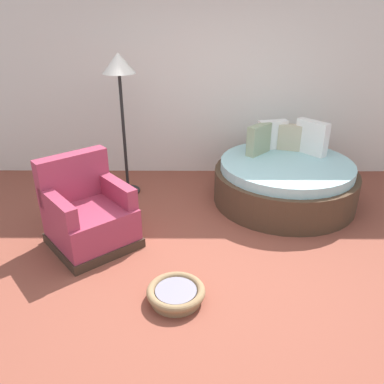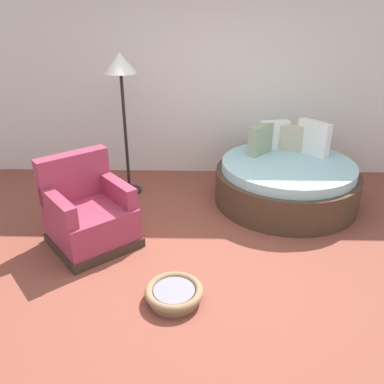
{
  "view_description": "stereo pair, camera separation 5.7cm",
  "coord_description": "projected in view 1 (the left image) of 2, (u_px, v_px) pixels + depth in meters",
  "views": [
    {
      "loc": [
        -0.06,
        -3.12,
        2.32
      ],
      "look_at": [
        -0.09,
        0.58,
        0.55
      ],
      "focal_mm": 36.56,
      "sensor_mm": 36.0,
      "label": 1
    },
    {
      "loc": [
        -0.01,
        -3.12,
        2.32
      ],
      "look_at": [
        -0.09,
        0.58,
        0.55
      ],
      "focal_mm": 36.56,
      "sensor_mm": 36.0,
      "label": 2
    }
  ],
  "objects": [
    {
      "name": "pet_basket",
      "position": [
        176.0,
        293.0,
        3.37
      ],
      "size": [
        0.51,
        0.51,
        0.13
      ],
      "color": "#8E704C",
      "rests_on": "ground_plane"
    },
    {
      "name": "floor_lamp",
      "position": [
        119.0,
        77.0,
        4.72
      ],
      "size": [
        0.4,
        0.4,
        1.82
      ],
      "color": "black",
      "rests_on": "ground_plane"
    },
    {
      "name": "back_wall",
      "position": [
        199.0,
        69.0,
        5.45
      ],
      "size": [
        8.0,
        0.12,
        3.03
      ],
      "primitive_type": "cube",
      "color": "silver",
      "rests_on": "ground_plane"
    },
    {
      "name": "round_daybed",
      "position": [
        285.0,
        180.0,
        5.02
      ],
      "size": [
        1.8,
        1.8,
        0.99
      ],
      "color": "#473323",
      "rests_on": "ground_plane"
    },
    {
      "name": "ground_plane",
      "position": [
        200.0,
        269.0,
        3.82
      ],
      "size": [
        8.0,
        8.0,
        0.02
      ],
      "primitive_type": "cube",
      "color": "brown"
    },
    {
      "name": "red_armchair",
      "position": [
        88.0,
        215.0,
        4.09
      ],
      "size": [
        1.12,
        1.12,
        0.94
      ],
      "color": "#38281E",
      "rests_on": "ground_plane"
    }
  ]
}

